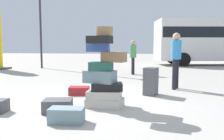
% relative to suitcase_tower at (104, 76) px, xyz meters
% --- Properties ---
extents(ground_plane, '(80.00, 80.00, 0.00)m').
position_rel_suitcase_tower_xyz_m(ground_plane, '(-0.17, 0.23, -0.65)').
color(ground_plane, '#ADA89E').
extents(suitcase_tower, '(0.91, 0.75, 1.64)m').
position_rel_suitcase_tower_xyz_m(suitcase_tower, '(0.00, 0.00, 0.00)').
color(suitcase_tower, beige).
rests_on(suitcase_tower, ground).
extents(suitcase_slate_white_trunk, '(0.60, 0.37, 0.25)m').
position_rel_suitcase_tower_xyz_m(suitcase_slate_white_trunk, '(-0.37, -1.12, -0.53)').
color(suitcase_slate_white_trunk, gray).
rests_on(suitcase_slate_white_trunk, ground).
extents(suitcase_charcoal_upright_blue, '(0.61, 0.52, 0.25)m').
position_rel_suitcase_tower_xyz_m(suitcase_charcoal_upright_blue, '(-0.77, -0.57, -0.53)').
color(suitcase_charcoal_upright_blue, '#4C4C51').
rests_on(suitcase_charcoal_upright_blue, ground).
extents(suitcase_charcoal_behind_tower, '(0.40, 0.47, 0.71)m').
position_rel_suitcase_tower_xyz_m(suitcase_charcoal_behind_tower, '(0.94, 1.40, -0.29)').
color(suitcase_charcoal_behind_tower, '#4C4C51').
rests_on(suitcase_charcoal_behind_tower, ground).
extents(suitcase_maroon_foreground_near, '(0.58, 0.47, 0.21)m').
position_rel_suitcase_tower_xyz_m(suitcase_maroon_foreground_near, '(-0.91, 1.06, -0.55)').
color(suitcase_maroon_foreground_near, maroon).
rests_on(suitcase_maroon_foreground_near, ground).
extents(person_tourist_with_camera, '(0.30, 0.33, 1.57)m').
position_rel_suitcase_tower_xyz_m(person_tourist_with_camera, '(0.04, 5.82, 0.28)').
color(person_tourist_with_camera, black).
rests_on(person_tourist_with_camera, ground).
extents(person_passerby_in_red, '(0.30, 0.32, 1.67)m').
position_rel_suitcase_tower_xyz_m(person_passerby_in_red, '(1.64, 2.37, 0.35)').
color(person_passerby_in_red, black).
rests_on(person_passerby_in_red, ground).
extents(parked_bus, '(8.76, 4.18, 3.15)m').
position_rel_suitcase_tower_xyz_m(parked_bus, '(5.28, 12.65, 1.18)').
color(parked_bus, silver).
rests_on(parked_bus, ground).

